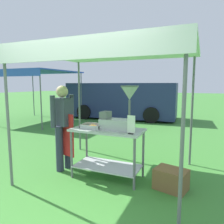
% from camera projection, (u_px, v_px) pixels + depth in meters
% --- Properties ---
extents(ground_plane, '(70.00, 70.00, 0.00)m').
position_uv_depth(ground_plane, '(155.00, 127.00, 8.09)').
color(ground_plane, '#3D7F33').
extents(stall_canopy, '(2.80, 2.30, 2.21)m').
position_uv_depth(stall_canopy, '(110.00, 55.00, 3.57)').
color(stall_canopy, slate).
rests_on(stall_canopy, ground).
extents(donut_cart, '(1.24, 0.63, 0.87)m').
position_uv_depth(donut_cart, '(107.00, 143.00, 3.67)').
color(donut_cart, '#B7B7BC').
rests_on(donut_cart, ground).
extents(donut_tray, '(0.39, 0.29, 0.07)m').
position_uv_depth(donut_tray, '(93.00, 127.00, 3.71)').
color(donut_tray, '#B7B7BC').
rests_on(donut_tray, donut_cart).
extents(donut_fryer, '(0.65, 0.29, 0.74)m').
position_uv_depth(donut_fryer, '(121.00, 113.00, 3.52)').
color(donut_fryer, '#B7B7BC').
rests_on(donut_fryer, donut_cart).
extents(menu_sign, '(0.13, 0.05, 0.29)m').
position_uv_depth(menu_sign, '(131.00, 126.00, 3.25)').
color(menu_sign, black).
rests_on(menu_sign, donut_cart).
extents(vendor, '(0.47, 0.54, 1.61)m').
position_uv_depth(vendor, '(63.00, 123.00, 3.98)').
color(vendor, '#2D3347').
rests_on(vendor, ground).
extents(supply_crate, '(0.55, 0.45, 0.32)m').
position_uv_depth(supply_crate, '(171.00, 179.00, 3.30)').
color(supply_crate, brown).
rests_on(supply_crate, ground).
extents(van_navy, '(5.21, 2.35, 1.69)m').
position_uv_depth(van_navy, '(122.00, 100.00, 10.27)').
color(van_navy, navy).
rests_on(van_navy, ground).
extents(neighbour_tent, '(3.12, 2.92, 2.20)m').
position_uv_depth(neighbour_tent, '(34.00, 73.00, 9.09)').
color(neighbour_tent, slate).
rests_on(neighbour_tent, ground).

